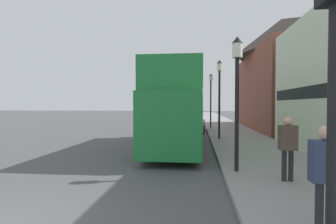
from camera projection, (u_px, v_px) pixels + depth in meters
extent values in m
plane|color=#4C4C4F|center=(158.00, 128.00, 25.32)|extent=(144.00, 144.00, 0.00)
cube|color=gray|center=(231.00, 131.00, 21.61)|extent=(3.91, 108.00, 0.14)
cube|color=black|center=(331.00, 90.00, 9.39)|extent=(0.12, 12.60, 0.55)
cube|color=brown|center=(281.00, 92.00, 24.43)|extent=(6.00, 16.16, 6.92)
pyramid|color=#473D38|center=(281.00, 37.00, 24.29)|extent=(6.00, 16.16, 3.31)
cube|color=#1E7A38|center=(178.00, 119.00, 13.82)|extent=(2.44, 9.77, 2.48)
cube|color=orange|center=(177.00, 117.00, 13.33)|extent=(2.44, 5.38, 0.45)
cube|color=black|center=(178.00, 105.00, 13.80)|extent=(2.47, 8.99, 0.70)
cube|color=#1E7A38|center=(178.00, 94.00, 13.78)|extent=(2.44, 8.99, 0.10)
cube|color=#1E7A38|center=(156.00, 82.00, 13.89)|extent=(0.11, 8.98, 1.22)
cube|color=#1E7A38|center=(200.00, 82.00, 13.64)|extent=(0.11, 8.98, 1.22)
cube|color=#1E7A38|center=(169.00, 71.00, 9.34)|extent=(2.40, 0.08, 1.22)
cube|color=#1E7A38|center=(182.00, 87.00, 17.55)|extent=(2.41, 1.38, 1.22)
cylinder|color=black|center=(165.00, 132.00, 16.97)|extent=(0.28, 1.05, 1.05)
cylinder|color=black|center=(198.00, 132.00, 16.74)|extent=(0.28, 1.05, 1.05)
cylinder|color=black|center=(148.00, 146.00, 11.15)|extent=(0.28, 1.05, 1.05)
cylinder|color=black|center=(199.00, 147.00, 10.92)|extent=(0.28, 1.05, 1.05)
cube|color=#9E9EA3|center=(193.00, 125.00, 21.89)|extent=(2.08, 4.56, 0.76)
cube|color=black|center=(193.00, 117.00, 21.74)|extent=(1.73, 2.23, 0.56)
cylinder|color=black|center=(185.00, 126.00, 23.40)|extent=(0.24, 0.70, 0.69)
cylinder|color=black|center=(204.00, 127.00, 23.12)|extent=(0.24, 0.70, 0.69)
cylinder|color=black|center=(181.00, 129.00, 20.68)|extent=(0.24, 0.70, 0.69)
cylinder|color=black|center=(203.00, 129.00, 20.40)|extent=(0.24, 0.70, 0.69)
cylinder|color=#232328|center=(319.00, 208.00, 4.27)|extent=(0.13, 0.13, 0.87)
cylinder|color=#232328|center=(331.00, 209.00, 4.25)|extent=(0.13, 0.13, 0.87)
cube|color=#2D3856|center=(326.00, 161.00, 4.24)|extent=(0.47, 0.26, 0.69)
sphere|color=tan|center=(326.00, 133.00, 4.23)|extent=(0.24, 0.24, 0.24)
cylinder|color=#232328|center=(284.00, 165.00, 7.29)|extent=(0.13, 0.13, 0.87)
cylinder|color=#232328|center=(291.00, 166.00, 7.27)|extent=(0.13, 0.13, 0.87)
cube|color=#4C3D33|center=(288.00, 138.00, 7.26)|extent=(0.47, 0.26, 0.69)
sphere|color=tan|center=(288.00, 121.00, 7.25)|extent=(0.24, 0.24, 0.24)
cylinder|color=black|center=(333.00, 162.00, 2.59)|extent=(0.12, 0.12, 3.11)
cylinder|color=black|center=(237.00, 115.00, 8.35)|extent=(0.13, 0.13, 3.63)
cylinder|color=silver|center=(237.00, 50.00, 8.30)|extent=(0.32, 0.32, 0.45)
cone|color=black|center=(237.00, 40.00, 8.29)|extent=(0.35, 0.35, 0.22)
cylinder|color=black|center=(219.00, 105.00, 16.36)|extent=(0.13, 0.13, 4.25)
cylinder|color=silver|center=(220.00, 67.00, 16.29)|extent=(0.32, 0.32, 0.45)
cone|color=black|center=(220.00, 62.00, 16.28)|extent=(0.35, 0.35, 0.22)
cylinder|color=black|center=(211.00, 104.00, 24.39)|extent=(0.13, 0.13, 4.36)
cylinder|color=silver|center=(211.00, 78.00, 24.33)|extent=(0.32, 0.32, 0.45)
cone|color=black|center=(211.00, 75.00, 24.32)|extent=(0.35, 0.35, 0.22)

